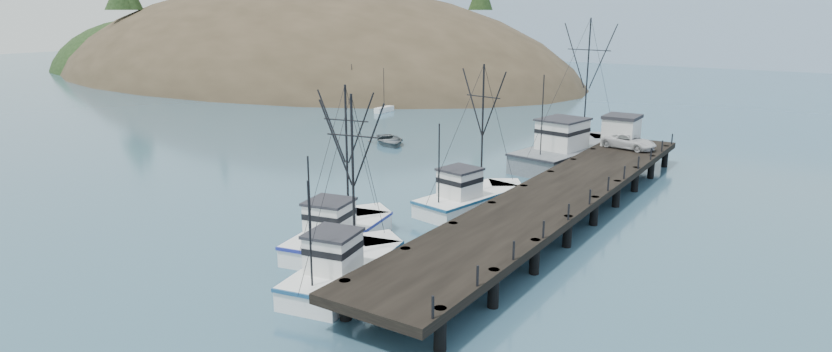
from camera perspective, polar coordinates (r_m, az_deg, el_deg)
The scene contains 13 objects.
ground at distance 41.52m, azimuth -14.92°, elevation -6.06°, with size 400.00×400.00×0.00m, color #2E5268.
pier at distance 46.02m, azimuth 12.39°, elevation -1.66°, with size 6.00×44.00×2.00m.
headland at distance 148.67m, azimuth -11.68°, elevation 6.93°, with size 134.80×78.00×51.00m.
distant_ridge at distance 196.96m, azimuth 27.98°, elevation 8.68°, with size 360.00×40.00×26.00m, color #9EB2C6.
distant_ridge_far at distance 222.12m, azimuth 15.36°, elevation 10.30°, with size 180.00×25.00×18.00m, color silver.
moored_sailboats at distance 103.49m, azimuth -4.76°, elevation 6.72°, with size 20.33×17.88×6.35m.
trawler_near at distance 35.13m, azimuth -6.08°, elevation -8.02°, with size 4.87×10.12×10.36m.
trawler_mid at distance 40.40m, azimuth -6.54°, elevation -4.98°, with size 4.97×10.21×10.20m.
trawler_far at distance 47.60m, azimuth 4.97°, elevation -1.92°, with size 5.00×10.51×10.80m.
work_vessel at distance 62.90m, azimuth 13.71°, elevation 2.15°, with size 7.22×16.75×13.79m.
pier_shed at distance 62.68m, azimuth 17.61°, elevation 3.88°, with size 3.00×3.20×2.80m.
pickup_truck at distance 61.39m, azimuth 18.23°, elevation 2.90°, with size 2.19×4.75×1.32m, color silver.
motorboat at distance 70.38m, azimuth -2.37°, elevation 2.81°, with size 4.10×5.74×1.19m, color slate.
Camera 1 is at (29.54, -25.47, 14.21)m, focal length 28.00 mm.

